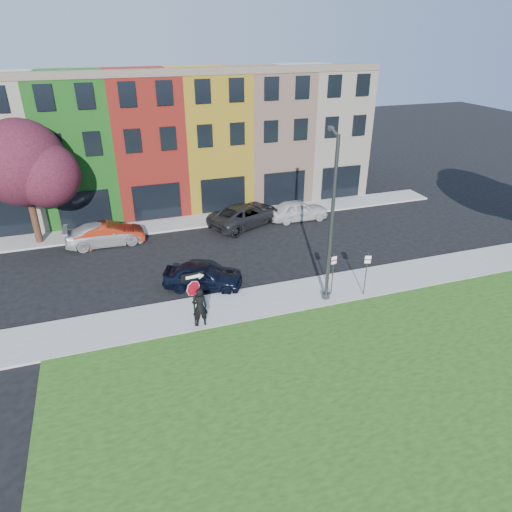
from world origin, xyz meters
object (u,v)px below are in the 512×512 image
object	(u,v)px
street_lamp	(331,221)
sedan_near	(203,276)
man	(200,307)
stop_sign	(193,289)

from	to	relation	value
street_lamp	sedan_near	bearing A→B (deg)	169.95
man	street_lamp	xyz separation A→B (m)	(6.82, 0.50, 3.29)
sedan_near	street_lamp	world-z (taller)	street_lamp
stop_sign	sedan_near	xyz separation A→B (m)	(1.19, 3.63, -1.43)
street_lamp	man	bearing A→B (deg)	-158.00
man	sedan_near	world-z (taller)	man
stop_sign	man	size ratio (longest dim) A/B	1.44
man	street_lamp	size ratio (longest dim) A/B	0.23
stop_sign	man	bearing A→B (deg)	-1.34
sedan_near	man	bearing A→B (deg)	-171.17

